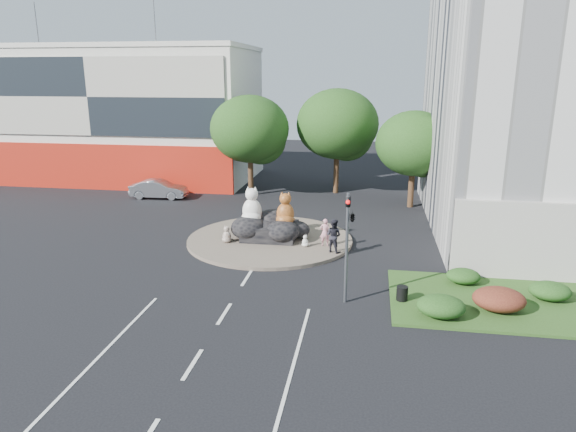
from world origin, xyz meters
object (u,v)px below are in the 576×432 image
(cat_white, at_px, (252,205))
(litter_bin, at_px, (402,293))
(kitten_white, at_px, (305,240))
(pedestrian_dark, at_px, (334,236))
(kitten_calico, at_px, (227,234))
(pedestrian_pink, at_px, (325,232))
(cat_tabby, at_px, (285,208))
(parked_car, at_px, (159,189))

(cat_white, bearing_deg, litter_bin, -40.31)
(kitten_white, relative_size, pedestrian_dark, 0.38)
(kitten_white, bearing_deg, kitten_calico, 134.13)
(cat_white, relative_size, pedestrian_pink, 1.39)
(cat_tabby, height_order, litter_bin, cat_tabby)
(cat_tabby, bearing_deg, kitten_white, -43.23)
(parked_car, bearing_deg, litter_bin, -135.29)
(pedestrian_pink, xyz_separation_m, litter_bin, (4.07, -6.73, -0.57))
(pedestrian_pink, bearing_deg, kitten_calico, -4.35)
(cat_tabby, distance_m, pedestrian_dark, 3.71)
(litter_bin, bearing_deg, cat_tabby, 130.60)
(parked_car, distance_m, litter_bin, 25.43)
(pedestrian_dark, height_order, parked_car, pedestrian_dark)
(kitten_calico, xyz_separation_m, parked_car, (-8.81, 10.77, 0.05))
(kitten_calico, distance_m, litter_bin, 11.81)
(pedestrian_pink, bearing_deg, pedestrian_dark, 112.72)
(cat_white, height_order, parked_car, cat_white)
(cat_white, bearing_deg, kitten_calico, -134.61)
(kitten_calico, bearing_deg, parked_car, 142.55)
(cat_white, xyz_separation_m, kitten_calico, (-1.27, -1.23, -1.52))
(cat_white, distance_m, pedestrian_dark, 5.57)
(kitten_calico, xyz_separation_m, kitten_white, (4.70, -0.08, -0.15))
(cat_white, relative_size, cat_tabby, 1.12)
(cat_white, distance_m, kitten_calico, 2.33)
(kitten_white, relative_size, pedestrian_pink, 0.45)
(cat_white, relative_size, kitten_white, 3.10)
(parked_car, xyz_separation_m, litter_bin, (18.69, -17.24, -0.32))
(kitten_calico, bearing_deg, cat_white, 57.12)
(kitten_calico, xyz_separation_m, pedestrian_dark, (6.38, -0.74, 0.44))
(kitten_calico, distance_m, pedestrian_dark, 6.43)
(parked_car, bearing_deg, cat_tabby, -130.95)
(parked_car, bearing_deg, kitten_calico, -143.30)
(kitten_calico, xyz_separation_m, litter_bin, (9.88, -6.47, -0.27))
(pedestrian_dark, bearing_deg, pedestrian_pink, -35.53)
(cat_tabby, height_order, kitten_calico, cat_tabby)
(kitten_calico, relative_size, litter_bin, 1.59)
(parked_car, bearing_deg, pedestrian_pink, -128.31)
(cat_tabby, relative_size, pedestrian_dark, 1.06)
(litter_bin, bearing_deg, kitten_white, 128.98)
(pedestrian_dark, bearing_deg, cat_tabby, -7.12)
(kitten_white, relative_size, parked_car, 0.16)
(cat_white, distance_m, kitten_white, 4.02)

